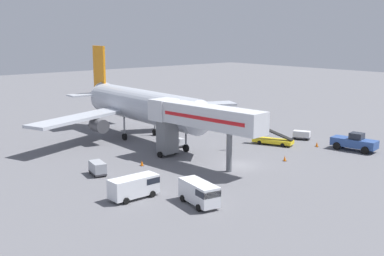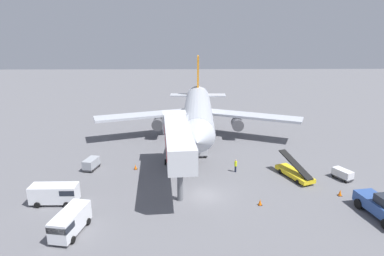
{
  "view_description": "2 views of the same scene",
  "coord_description": "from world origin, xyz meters",
  "px_view_note": "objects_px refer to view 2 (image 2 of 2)",
  "views": [
    {
      "loc": [
        -43.61,
        -41.41,
        16.74
      ],
      "look_at": [
        2.72,
        12.31,
        2.66
      ],
      "focal_mm": 45.59,
      "sensor_mm": 36.0,
      "label": 1
    },
    {
      "loc": [
        -2.14,
        -34.77,
        18.41
      ],
      "look_at": [
        -1.26,
        13.76,
        4.43
      ],
      "focal_mm": 30.13,
      "sensor_mm": 36.0,
      "label": 2
    }
  ],
  "objects_px": {
    "pushback_tug": "(383,207)",
    "ground_crew_worker_foreground": "(236,165)",
    "safety_cone_bravo": "(260,202)",
    "airplane_at_gate": "(198,112)",
    "baggage_cart_near_right": "(91,163)",
    "safety_cone_charlie": "(136,167)",
    "safety_cone_alpha": "(340,193)",
    "jet_bridge": "(177,138)",
    "baggage_cart_outer_left": "(343,174)",
    "belt_loader_truck": "(294,172)",
    "service_van_rear_left": "(70,222)",
    "baggage_cart_mid_left": "(199,152)",
    "service_van_mid_center": "(56,193)"
  },
  "relations": [
    {
      "from": "service_van_mid_center",
      "to": "safety_cone_bravo",
      "type": "height_order",
      "value": "service_van_mid_center"
    },
    {
      "from": "belt_loader_truck",
      "to": "service_van_mid_center",
      "type": "relative_size",
      "value": 1.22
    },
    {
      "from": "belt_loader_truck",
      "to": "baggage_cart_near_right",
      "type": "bearing_deg",
      "value": 173.25
    },
    {
      "from": "airplane_at_gate",
      "to": "baggage_cart_near_right",
      "type": "distance_m",
      "value": 20.95
    },
    {
      "from": "ground_crew_worker_foreground",
      "to": "safety_cone_bravo",
      "type": "bearing_deg",
      "value": -81.24
    },
    {
      "from": "jet_bridge",
      "to": "safety_cone_charlie",
      "type": "xyz_separation_m",
      "value": [
        -6.08,
        3.7,
        -5.52
      ]
    },
    {
      "from": "baggage_cart_mid_left",
      "to": "ground_crew_worker_foreground",
      "type": "relative_size",
      "value": 1.37
    },
    {
      "from": "baggage_cart_near_right",
      "to": "safety_cone_alpha",
      "type": "height_order",
      "value": "baggage_cart_near_right"
    },
    {
      "from": "pushback_tug",
      "to": "baggage_cart_near_right",
      "type": "distance_m",
      "value": 36.51
    },
    {
      "from": "service_van_rear_left",
      "to": "baggage_cart_outer_left",
      "type": "relative_size",
      "value": 1.81
    },
    {
      "from": "service_van_rear_left",
      "to": "jet_bridge",
      "type": "bearing_deg",
      "value": 49.58
    },
    {
      "from": "service_van_mid_center",
      "to": "airplane_at_gate",
      "type": "bearing_deg",
      "value": 53.71
    },
    {
      "from": "safety_cone_alpha",
      "to": "jet_bridge",
      "type": "bearing_deg",
      "value": 166.57
    },
    {
      "from": "safety_cone_bravo",
      "to": "airplane_at_gate",
      "type": "bearing_deg",
      "value": 104.66
    },
    {
      "from": "safety_cone_bravo",
      "to": "safety_cone_charlie",
      "type": "bearing_deg",
      "value": 146.26
    },
    {
      "from": "safety_cone_charlie",
      "to": "safety_cone_bravo",
      "type": "bearing_deg",
      "value": -33.74
    },
    {
      "from": "airplane_at_gate",
      "to": "baggage_cart_near_right",
      "type": "bearing_deg",
      "value": -139.71
    },
    {
      "from": "service_van_rear_left",
      "to": "baggage_cart_mid_left",
      "type": "distance_m",
      "value": 24.13
    },
    {
      "from": "service_van_mid_center",
      "to": "ground_crew_worker_foreground",
      "type": "height_order",
      "value": "service_van_mid_center"
    },
    {
      "from": "airplane_at_gate",
      "to": "pushback_tug",
      "type": "bearing_deg",
      "value": -55.36
    },
    {
      "from": "belt_loader_truck",
      "to": "safety_cone_bravo",
      "type": "bearing_deg",
      "value": -130.74
    },
    {
      "from": "pushback_tug",
      "to": "ground_crew_worker_foreground",
      "type": "bearing_deg",
      "value": 138.46
    },
    {
      "from": "safety_cone_charlie",
      "to": "belt_loader_truck",
      "type": "bearing_deg",
      "value": -8.29
    },
    {
      "from": "safety_cone_alpha",
      "to": "safety_cone_charlie",
      "type": "height_order",
      "value": "safety_cone_alpha"
    },
    {
      "from": "pushback_tug",
      "to": "baggage_cart_near_right",
      "type": "xyz_separation_m",
      "value": [
        -33.98,
        13.33,
        -0.34
      ]
    },
    {
      "from": "airplane_at_gate",
      "to": "ground_crew_worker_foreground",
      "type": "xyz_separation_m",
      "value": [
        4.8,
        -14.56,
        -4.31
      ]
    },
    {
      "from": "belt_loader_truck",
      "to": "safety_cone_bravo",
      "type": "xyz_separation_m",
      "value": [
        -6.22,
        -7.22,
        -0.4
      ]
    },
    {
      "from": "belt_loader_truck",
      "to": "baggage_cart_mid_left",
      "type": "xyz_separation_m",
      "value": [
        -12.49,
        7.92,
        -0.01
      ]
    },
    {
      "from": "pushback_tug",
      "to": "baggage_cart_mid_left",
      "type": "distance_m",
      "value": 25.71
    },
    {
      "from": "service_van_rear_left",
      "to": "baggage_cart_near_right",
      "type": "xyz_separation_m",
      "value": [
        -2.37,
        15.59,
        -0.42
      ]
    },
    {
      "from": "jet_bridge",
      "to": "pushback_tug",
      "type": "distance_m",
      "value": 24.06
    },
    {
      "from": "airplane_at_gate",
      "to": "ground_crew_worker_foreground",
      "type": "bearing_deg",
      "value": -71.75
    },
    {
      "from": "safety_cone_alpha",
      "to": "safety_cone_charlie",
      "type": "xyz_separation_m",
      "value": [
        -25.58,
        8.36,
        -0.02
      ]
    },
    {
      "from": "belt_loader_truck",
      "to": "baggage_cart_outer_left",
      "type": "height_order",
      "value": "belt_loader_truck"
    },
    {
      "from": "jet_bridge",
      "to": "service_van_rear_left",
      "type": "relative_size",
      "value": 3.44
    },
    {
      "from": "ground_crew_worker_foreground",
      "to": "safety_cone_charlie",
      "type": "bearing_deg",
      "value": 175.25
    },
    {
      "from": "baggage_cart_near_right",
      "to": "ground_crew_worker_foreground",
      "type": "bearing_deg",
      "value": -3.69
    },
    {
      "from": "service_van_mid_center",
      "to": "baggage_cart_mid_left",
      "type": "distance_m",
      "value": 22.07
    },
    {
      "from": "airplane_at_gate",
      "to": "baggage_cart_outer_left",
      "type": "relative_size",
      "value": 13.18
    },
    {
      "from": "pushback_tug",
      "to": "safety_cone_alpha",
      "type": "height_order",
      "value": "pushback_tug"
    },
    {
      "from": "baggage_cart_mid_left",
      "to": "safety_cone_bravo",
      "type": "height_order",
      "value": "baggage_cart_mid_left"
    },
    {
      "from": "service_van_rear_left",
      "to": "safety_cone_alpha",
      "type": "height_order",
      "value": "service_van_rear_left"
    },
    {
      "from": "pushback_tug",
      "to": "ground_crew_worker_foreground",
      "type": "relative_size",
      "value": 3.6
    },
    {
      "from": "jet_bridge",
      "to": "baggage_cart_mid_left",
      "type": "bearing_deg",
      "value": 69.24
    },
    {
      "from": "airplane_at_gate",
      "to": "safety_cone_charlie",
      "type": "bearing_deg",
      "value": -124.9
    },
    {
      "from": "service_van_rear_left",
      "to": "baggage_cart_mid_left",
      "type": "xyz_separation_m",
      "value": [
        13.2,
        20.19,
        -0.55
      ]
    },
    {
      "from": "baggage_cart_mid_left",
      "to": "safety_cone_alpha",
      "type": "distance_m",
      "value": 20.92
    },
    {
      "from": "belt_loader_truck",
      "to": "ground_crew_worker_foreground",
      "type": "distance_m",
      "value": 7.9
    },
    {
      "from": "baggage_cart_outer_left",
      "to": "safety_cone_charlie",
      "type": "relative_size",
      "value": 4.03
    },
    {
      "from": "airplane_at_gate",
      "to": "belt_loader_truck",
      "type": "relative_size",
      "value": 5.98
    }
  ]
}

